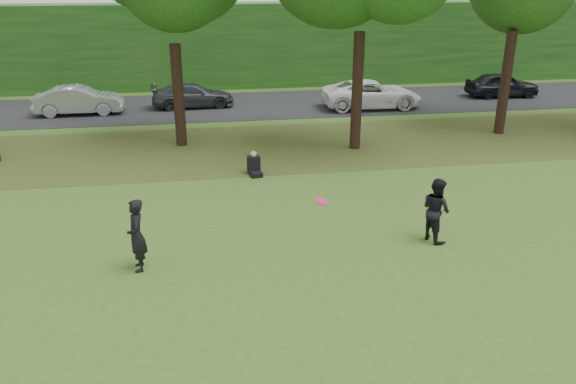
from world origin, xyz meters
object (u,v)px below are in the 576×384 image
object	(u,v)px
player_left	(137,235)
seated_person	(254,166)
player_right	(436,210)
frisbee	(322,202)

from	to	relation	value
player_left	seated_person	world-z (taller)	player_left
player_right	frisbee	world-z (taller)	player_right
seated_person	frisbee	bearing A→B (deg)	-89.19
seated_person	player_left	bearing A→B (deg)	-126.28
frisbee	player_right	bearing A→B (deg)	7.71
player_right	seated_person	size ratio (longest dim) A/B	2.09
player_left	frisbee	world-z (taller)	player_left
player_left	player_right	size ratio (longest dim) A/B	1.03
player_right	seated_person	distance (m)	7.36
player_right	seated_person	world-z (taller)	player_right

